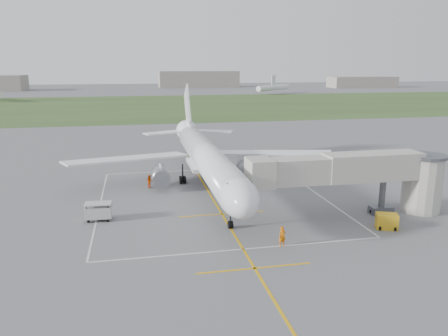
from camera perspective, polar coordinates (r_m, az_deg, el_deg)
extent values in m
plane|color=#59595C|center=(59.83, -2.15, -2.93)|extent=(700.00, 700.00, 0.00)
cube|color=#364D21|center=(187.65, -8.80, 8.07)|extent=(700.00, 120.00, 0.02)
cube|color=#DFA00D|center=(55.11, -1.29, -4.35)|extent=(0.25, 60.00, 0.01)
cube|color=#DFA00D|center=(37.88, 4.02, -12.93)|extent=(10.00, 0.25, 0.01)
cube|color=#DFA00D|center=(50.46, -0.26, -6.04)|extent=(10.00, 0.25, 0.01)
cube|color=silver|center=(71.30, -3.75, -0.27)|extent=(28.00, 0.20, 0.01)
cube|color=silver|center=(41.38, 2.51, -10.54)|extent=(28.00, 0.20, 0.01)
cube|color=silver|center=(55.46, -15.91, -4.76)|extent=(0.20, 32.00, 0.01)
cube|color=silver|center=(60.00, 11.82, -3.15)|extent=(0.20, 32.00, 0.01)
cylinder|color=white|center=(58.73, -2.19, 1.29)|extent=(3.80, 36.00, 3.80)
ellipsoid|color=white|center=(41.63, 1.90, -3.79)|extent=(3.80, 7.22, 3.80)
cube|color=black|center=(40.49, 2.21, -2.73)|extent=(2.40, 1.60, 0.99)
cone|color=white|center=(78.63, -4.66, 4.63)|extent=(3.80, 6.00, 3.80)
cube|color=white|center=(67.03, 5.85, 2.00)|extent=(17.93, 11.24, 1.23)
cube|color=white|center=(64.03, -12.39, 1.22)|extent=(17.93, 11.24, 1.23)
cube|color=white|center=(61.95, -2.64, 0.46)|extent=(4.20, 8.00, 0.50)
cube|color=white|center=(78.79, -4.79, 7.80)|extent=(0.30, 7.89, 8.65)
cube|color=white|center=(76.97, -4.54, 5.42)|extent=(0.35, 5.00, 1.20)
cube|color=white|center=(78.92, -1.60, 4.85)|extent=(7.85, 5.03, 0.20)
cube|color=white|center=(77.92, -7.72, 4.62)|extent=(7.85, 5.03, 0.20)
cylinder|color=slate|center=(62.96, 3.03, -0.32)|extent=(2.30, 4.20, 2.30)
cube|color=white|center=(62.49, 3.11, 0.33)|extent=(0.25, 2.40, 1.20)
cylinder|color=slate|center=(61.09, -8.30, -0.87)|extent=(2.30, 4.20, 2.30)
cube|color=white|center=(60.60, -8.31, -0.21)|extent=(0.25, 2.40, 1.20)
cylinder|color=black|center=(45.88, 0.85, -6.35)|extent=(0.18, 0.18, 2.60)
cylinder|color=black|center=(46.16, 0.71, -7.41)|extent=(0.28, 0.80, 0.80)
cylinder|color=black|center=(46.21, 0.98, -7.39)|extent=(0.28, 0.80, 0.80)
cylinder|color=black|center=(64.25, -0.28, -0.48)|extent=(0.22, 0.22, 2.80)
cylinder|color=black|center=(64.09, -0.46, -1.37)|extent=(0.32, 0.96, 0.96)
cylinder|color=black|center=(64.19, 0.03, -1.34)|extent=(0.32, 0.96, 0.96)
cylinder|color=black|center=(64.75, -0.58, -1.21)|extent=(0.32, 0.96, 0.96)
cylinder|color=black|center=(64.86, -0.09, -1.19)|extent=(0.32, 0.96, 0.96)
cylinder|color=black|center=(63.40, -5.42, -0.73)|extent=(0.22, 0.22, 2.80)
cylinder|color=black|center=(63.26, -5.62, -1.63)|extent=(0.32, 0.96, 0.96)
cylinder|color=black|center=(63.32, -5.12, -1.60)|extent=(0.32, 0.96, 0.96)
cylinder|color=black|center=(63.93, -5.69, -1.47)|extent=(0.32, 0.96, 0.96)
cylinder|color=black|center=(63.99, -5.19, -1.44)|extent=(0.32, 0.96, 0.96)
cube|color=#AFAC9E|center=(47.75, 9.72, -0.36)|extent=(11.09, 2.90, 2.80)
cube|color=#AFAC9E|center=(51.50, 18.80, 0.22)|extent=(11.09, 3.10, 3.00)
cube|color=#AFAC9E|center=(46.37, 4.71, -0.62)|extent=(2.60, 3.40, 3.00)
cylinder|color=#515358|center=(53.17, 19.95, -3.48)|extent=(0.70, 0.70, 4.20)
cube|color=#515358|center=(53.64, 19.81, -5.17)|extent=(2.60, 1.40, 0.90)
cylinder|color=#AFAC9E|center=(55.63, 24.44, -1.98)|extent=(4.40, 4.40, 6.40)
cylinder|color=#515358|center=(54.90, 24.78, 1.44)|extent=(5.00, 5.00, 0.30)
cylinder|color=black|center=(53.17, 18.87, -5.37)|extent=(0.70, 0.30, 0.70)
cylinder|color=black|center=(54.19, 20.71, -5.17)|extent=(0.70, 0.30, 0.70)
cube|color=gold|center=(49.01, 20.49, -6.53)|extent=(2.51, 2.08, 1.61)
cylinder|color=black|center=(48.51, 19.69, -7.38)|extent=(0.37, 0.52, 0.47)
cylinder|color=black|center=(48.80, 21.44, -7.41)|extent=(0.37, 0.52, 0.47)
cube|color=#B4B4B4|center=(50.22, -16.07, -5.52)|extent=(2.96, 1.89, 1.26)
cube|color=#B4B4B4|center=(49.92, -16.15, -4.46)|extent=(2.96, 1.89, 0.09)
cylinder|color=black|center=(49.68, -17.51, -5.54)|extent=(0.09, 0.09, 1.48)
cylinder|color=black|center=(49.34, -14.88, -5.50)|extent=(0.09, 0.09, 1.48)
cylinder|color=black|center=(50.97, -17.26, -5.05)|extent=(0.09, 0.09, 1.48)
cylinder|color=black|center=(50.64, -14.70, -5.00)|extent=(0.09, 0.09, 1.48)
cylinder|color=black|center=(50.03, -17.29, -6.57)|extent=(0.23, 0.47, 0.46)
cylinder|color=black|center=(49.73, -14.94, -6.54)|extent=(0.23, 0.47, 0.46)
cylinder|color=black|center=(51.20, -17.07, -6.10)|extent=(0.23, 0.47, 0.46)
cylinder|color=black|center=(50.90, -14.77, -6.06)|extent=(0.23, 0.47, 0.46)
imported|color=orange|center=(42.02, 7.63, -8.84)|extent=(0.78, 0.57, 1.96)
imported|color=#FF5B08|center=(61.80, -9.68, -1.71)|extent=(1.02, 1.10, 1.81)
cube|color=gray|center=(340.44, -3.34, 11.52)|extent=(60.00, 20.00, 12.00)
cube|color=gray|center=(350.56, 17.59, 10.66)|extent=(50.00, 18.00, 8.00)
cylinder|color=white|center=(263.39, 6.46, 10.38)|extent=(26.40, 23.23, 3.20)
cube|color=white|center=(263.20, 6.49, 11.36)|extent=(3.23, 2.83, 5.50)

